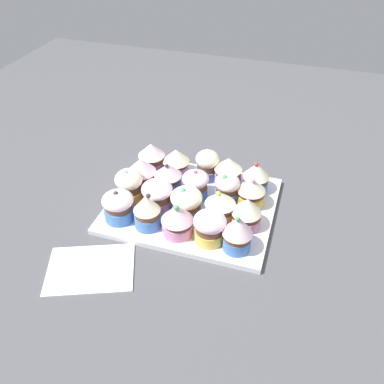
# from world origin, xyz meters

# --- Properties ---
(ground_plane) EXTENTS (1.80, 1.80, 0.03)m
(ground_plane) POSITION_xyz_m (0.00, 0.00, -0.01)
(ground_plane) COLOR #4C4C51
(baking_tray) EXTENTS (0.28, 0.35, 0.01)m
(baking_tray) POSITION_xyz_m (0.00, 0.00, 0.01)
(baking_tray) COLOR silver
(baking_tray) RESTS_ON ground_plane
(cupcake_0) EXTENTS (0.06, 0.06, 0.07)m
(cupcake_0) POSITION_xyz_m (-0.09, -0.13, 0.05)
(cupcake_0) COLOR pink
(cupcake_0) RESTS_ON baking_tray
(cupcake_1) EXTENTS (0.06, 0.06, 0.07)m
(cupcake_1) POSITION_xyz_m (-0.02, -0.12, 0.05)
(cupcake_1) COLOR pink
(cupcake_1) RESTS_ON baking_tray
(cupcake_2) EXTENTS (0.06, 0.06, 0.08)m
(cupcake_2) POSITION_xyz_m (0.03, -0.13, 0.05)
(cupcake_2) COLOR #EFC651
(cupcake_2) RESTS_ON baking_tray
(cupcake_3) EXTENTS (0.06, 0.06, 0.07)m
(cupcake_3) POSITION_xyz_m (0.09, -0.13, 0.04)
(cupcake_3) COLOR #477AC6
(cupcake_3) RESTS_ON baking_tray
(cupcake_4) EXTENTS (0.06, 0.06, 0.07)m
(cupcake_4) POSITION_xyz_m (-0.09, -0.07, 0.05)
(cupcake_4) COLOR pink
(cupcake_4) RESTS_ON baking_tray
(cupcake_5) EXTENTS (0.06, 0.06, 0.07)m
(cupcake_5) POSITION_xyz_m (-0.03, -0.06, 0.05)
(cupcake_5) COLOR #477AC6
(cupcake_5) RESTS_ON baking_tray
(cupcake_6) EXTENTS (0.07, 0.07, 0.06)m
(cupcake_6) POSITION_xyz_m (0.03, -0.06, 0.05)
(cupcake_6) COLOR pink
(cupcake_6) RESTS_ON baking_tray
(cupcake_7) EXTENTS (0.05, 0.05, 0.08)m
(cupcake_7) POSITION_xyz_m (0.09, -0.06, 0.05)
(cupcake_7) COLOR #477AC6
(cupcake_7) RESTS_ON baking_tray
(cupcake_8) EXTENTS (0.05, 0.05, 0.07)m
(cupcake_8) POSITION_xyz_m (-0.10, 0.01, 0.05)
(cupcake_8) COLOR #477AC6
(cupcake_8) RESTS_ON baking_tray
(cupcake_9) EXTENTS (0.06, 0.06, 0.07)m
(cupcake_9) POSITION_xyz_m (-0.02, 0.00, 0.05)
(cupcake_9) COLOR #477AC6
(cupcake_9) RESTS_ON baking_tray
(cupcake_10) EXTENTS (0.06, 0.06, 0.07)m
(cupcake_10) POSITION_xyz_m (0.04, -0.00, 0.05)
(cupcake_10) COLOR #477AC6
(cupcake_10) RESTS_ON baking_tray
(cupcake_11) EXTENTS (0.06, 0.06, 0.07)m
(cupcake_11) POSITION_xyz_m (0.10, 0.00, 0.05)
(cupcake_11) COLOR pink
(cupcake_11) RESTS_ON baking_tray
(cupcake_12) EXTENTS (0.06, 0.06, 0.07)m
(cupcake_12) POSITION_xyz_m (-0.09, 0.06, 0.05)
(cupcake_12) COLOR pink
(cupcake_12) RESTS_ON baking_tray
(cupcake_13) EXTENTS (0.05, 0.05, 0.07)m
(cupcake_13) POSITION_xyz_m (-0.03, 0.07, 0.05)
(cupcake_13) COLOR #477AC6
(cupcake_13) RESTS_ON baking_tray
(cupcake_14) EXTENTS (0.06, 0.06, 0.07)m
(cupcake_14) POSITION_xyz_m (0.03, 0.07, 0.05)
(cupcake_14) COLOR #EFC651
(cupcake_14) RESTS_ON baking_tray
(cupcake_15) EXTENTS (0.06, 0.06, 0.07)m
(cupcake_15) POSITION_xyz_m (0.10, 0.06, 0.05)
(cupcake_15) COLOR #EFC651
(cupcake_15) RESTS_ON baking_tray
(cupcake_16) EXTENTS (0.06, 0.06, 0.07)m
(cupcake_16) POSITION_xyz_m (-0.09, 0.12, 0.05)
(cupcake_16) COLOR #477AC6
(cupcake_16) RESTS_ON baking_tray
(cupcake_17) EXTENTS (0.06, 0.06, 0.07)m
(cupcake_17) POSITION_xyz_m (-0.04, 0.12, 0.05)
(cupcake_17) COLOR #EFC651
(cupcake_17) RESTS_ON baking_tray
(cupcake_18) EXTENTS (0.06, 0.06, 0.07)m
(cupcake_18) POSITION_xyz_m (0.03, 0.12, 0.05)
(cupcake_18) COLOR pink
(cupcake_18) RESTS_ON baking_tray
(cupcake_19) EXTENTS (0.06, 0.06, 0.08)m
(cupcake_19) POSITION_xyz_m (0.10, 0.12, 0.05)
(cupcake_19) COLOR #477AC6
(cupcake_19) RESTS_ON baking_tray
(napkin) EXTENTS (0.16, 0.19, 0.01)m
(napkin) POSITION_xyz_m (0.22, -0.12, 0.00)
(napkin) COLOR white
(napkin) RESTS_ON ground_plane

